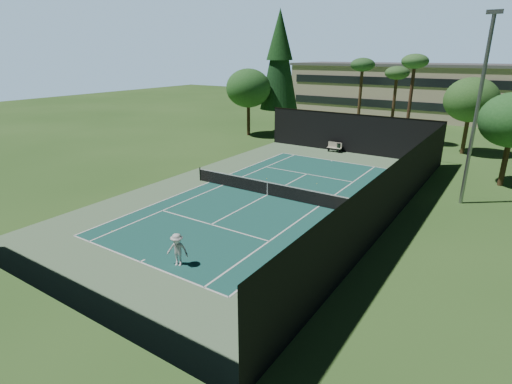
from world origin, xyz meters
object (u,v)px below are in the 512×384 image
trash_bin (339,147)px  player (177,250)px  tennis_ball_a (112,231)px  tennis_ball_d (250,167)px  park_bench (335,147)px  tennis_ball_b (267,179)px  tennis_net (267,188)px  tennis_ball_c (317,184)px

trash_bin → player: bearing=-84.3°
tennis_ball_a → trash_bin: trash_bin is taller
tennis_ball_d → trash_bin: trash_bin is taller
tennis_ball_a → park_bench: bearing=83.5°
tennis_ball_b → tennis_ball_d: bearing=144.2°
tennis_ball_a → tennis_ball_b: size_ratio=0.83×
tennis_net → park_bench: (-1.29, 15.37, -0.01)m
player → tennis_net: bearing=79.5°
player → tennis_ball_d: 18.11m
player → tennis_ball_c: 15.45m
tennis_ball_d → park_bench: 10.58m
tennis_net → tennis_ball_b: size_ratio=180.48×
tennis_ball_a → tennis_ball_b: bearing=81.3°
player → park_bench: 26.59m
tennis_net → tennis_ball_a: 11.13m
player → tennis_ball_b: player is taller
tennis_ball_c → park_bench: bearing=106.2°
tennis_net → tennis_ball_a: bearing=-112.2°
tennis_ball_a → tennis_ball_c: 15.90m
player → tennis_ball_d: (-7.09, 16.64, -0.81)m
player → tennis_ball_b: (-3.91, 14.35, -0.80)m
tennis_ball_b → tennis_ball_c: (4.03, 1.08, -0.00)m
tennis_net → tennis_ball_d: (-5.30, 5.60, -0.53)m
park_bench → trash_bin: (0.41, 0.25, -0.07)m
park_bench → trash_bin: size_ratio=1.59×
tennis_ball_b → tennis_ball_c: size_ratio=1.07×
tennis_ball_a → tennis_net: bearing=67.8°
tennis_ball_d → player: bearing=-66.9°
tennis_ball_c → tennis_ball_d: 7.31m
tennis_ball_b → park_bench: bearing=86.0°
player → tennis_ball_a: player is taller
tennis_ball_d → trash_bin: size_ratio=0.07×
tennis_ball_c → trash_bin: 11.58m
tennis_ball_b → park_bench: (0.84, 12.06, 0.51)m
tennis_ball_d → tennis_ball_a: bearing=-86.0°
player → tennis_ball_b: bearing=85.5°
tennis_ball_c → tennis_ball_b: bearing=-165.0°
tennis_ball_b → player: bearing=-74.8°
tennis_ball_d → trash_bin: 10.96m
tennis_net → trash_bin: bearing=93.2°
tennis_ball_c → trash_bin: (-2.78, 11.23, 0.45)m
tennis_ball_a → trash_bin: size_ratio=0.06×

